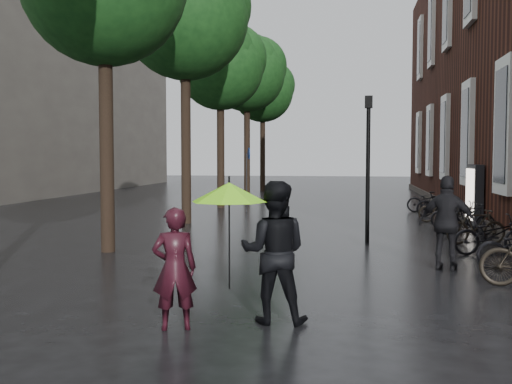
% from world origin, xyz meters
% --- Properties ---
extents(ground, '(120.00, 120.00, 0.00)m').
position_xyz_m(ground, '(0.00, 0.00, 0.00)').
color(ground, black).
extents(street_trees, '(4.33, 34.03, 8.91)m').
position_xyz_m(street_trees, '(-3.99, 15.91, 6.34)').
color(street_trees, black).
rests_on(street_trees, ground).
extents(person_burgundy, '(0.67, 0.54, 1.57)m').
position_xyz_m(person_burgundy, '(-0.76, 1.23, 0.79)').
color(person_burgundy, black).
rests_on(person_burgundy, ground).
extents(person_black, '(0.93, 0.74, 1.89)m').
position_xyz_m(person_black, '(0.45, 1.76, 0.95)').
color(person_black, black).
rests_on(person_black, ground).
extents(lime_umbrella, '(0.99, 0.99, 1.47)m').
position_xyz_m(lime_umbrella, '(-0.10, 1.46, 1.75)').
color(lime_umbrella, black).
rests_on(lime_umbrella, ground).
extents(pedestrian_walking, '(1.16, 0.74, 1.84)m').
position_xyz_m(pedestrian_walking, '(3.31, 5.93, 0.92)').
color(pedestrian_walking, black).
rests_on(pedestrian_walking, ground).
extents(parked_bicycles, '(1.97, 14.42, 1.04)m').
position_xyz_m(parked_bicycles, '(4.59, 11.15, 0.46)').
color(parked_bicycles, black).
rests_on(parked_bicycles, ground).
extents(ad_lightbox, '(0.30, 1.29, 1.95)m').
position_xyz_m(ad_lightbox, '(5.30, 13.55, 0.98)').
color(ad_lightbox, black).
rests_on(ad_lightbox, ground).
extents(lamp_post, '(0.19, 0.19, 3.73)m').
position_xyz_m(lamp_post, '(1.88, 9.30, 2.26)').
color(lamp_post, black).
rests_on(lamp_post, ground).
extents(cycle_sign, '(0.13, 0.46, 2.54)m').
position_xyz_m(cycle_sign, '(-2.58, 17.26, 1.68)').
color(cycle_sign, '#262628').
rests_on(cycle_sign, ground).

